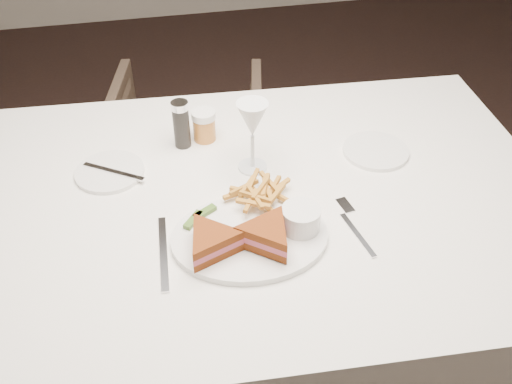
% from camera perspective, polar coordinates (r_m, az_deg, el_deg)
% --- Properties ---
extents(ground, '(5.00, 5.00, 0.00)m').
position_cam_1_polar(ground, '(2.09, 5.15, -9.05)').
color(ground, black).
rests_on(ground, ground).
extents(table, '(1.43, 1.00, 0.75)m').
position_cam_1_polar(table, '(1.54, -0.40, -11.05)').
color(table, white).
rests_on(table, ground).
extents(chair_far, '(0.66, 0.64, 0.58)m').
position_cam_1_polar(chair_far, '(2.25, -6.72, 4.93)').
color(chair_far, '#4A3A2D').
rests_on(chair_far, ground).
extents(table_setting, '(0.80, 0.60, 0.18)m').
position_cam_1_polar(table_setting, '(1.21, -0.97, -0.42)').
color(table_setting, white).
rests_on(table_setting, table).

